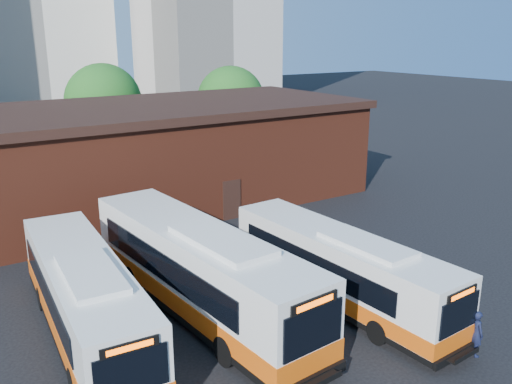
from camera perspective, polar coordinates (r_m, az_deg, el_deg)
ground at (r=20.82m, az=10.43°, el=-14.92°), size 220.00×220.00×0.00m
bus_west at (r=20.76m, az=-17.53°, el=-10.91°), size 3.18×12.00×3.24m
bus_midwest at (r=21.58m, az=-5.96°, el=-8.54°), size 3.82×13.63×3.67m
bus_mideast at (r=22.56m, az=8.78°, el=-8.19°), size 2.99×11.60×3.13m
transit_worker at (r=20.63m, az=22.18°, el=-13.60°), size 0.59×0.71×1.67m
depot_building at (r=35.80m, az=-11.71°, el=3.95°), size 28.60×12.60×6.40m
tree_mid at (r=49.23m, az=-15.75°, el=9.13°), size 6.56×6.56×8.36m
tree_east at (r=50.96m, az=-2.67°, el=9.65°), size 6.24×6.24×7.96m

